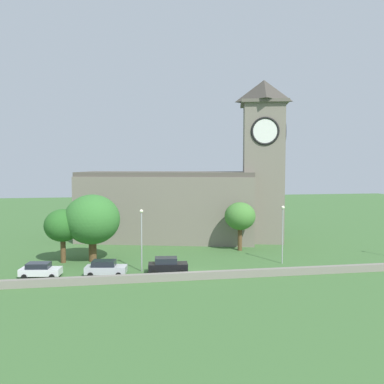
{
  "coord_description": "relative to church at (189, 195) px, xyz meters",
  "views": [
    {
      "loc": [
        -8.11,
        -46.07,
        12.62
      ],
      "look_at": [
        1.11,
        8.72,
        8.84
      ],
      "focal_mm": 38.64,
      "sensor_mm": 36.0,
      "label": 1
    }
  ],
  "objects": [
    {
      "name": "church",
      "position": [
        0.0,
        0.0,
        0.0
      ],
      "size": [
        34.87,
        17.95,
        26.06
      ],
      "color": "slate",
      "rests_on": "ground"
    },
    {
      "name": "car_white",
      "position": [
        -20.01,
        -20.0,
        -6.57
      ],
      "size": [
        4.63,
        2.62,
        1.65
      ],
      "color": "silver",
      "rests_on": "ground"
    },
    {
      "name": "quay_barrier",
      "position": [
        -2.72,
        -23.69,
        -6.99
      ],
      "size": [
        57.52,
        0.7,
        0.84
      ],
      "primitive_type": "cube",
      "color": "gray",
      "rests_on": "ground"
    },
    {
      "name": "streetlamp_central",
      "position": [
        9.06,
        -18.31,
        -2.53
      ],
      "size": [
        0.44,
        0.44,
        7.37
      ],
      "color": "#9EA0A5",
      "rests_on": "ground"
    },
    {
      "name": "car_silver",
      "position": [
        -12.85,
        -20.52,
        -6.52
      ],
      "size": [
        4.82,
        2.82,
        1.75
      ],
      "color": "silver",
      "rests_on": "ground"
    },
    {
      "name": "ground_plane",
      "position": [
        -2.72,
        -6.34,
        -7.41
      ],
      "size": [
        200.0,
        200.0,
        0.0
      ],
      "primitive_type": "plane",
      "color": "#3D6633"
    },
    {
      "name": "tree_riverside_east",
      "position": [
        5.95,
        -9.8,
        -2.41
      ],
      "size": [
        4.49,
        4.49,
        7.07
      ],
      "color": "brown",
      "rests_on": "ground"
    },
    {
      "name": "streetlamp_west_mid",
      "position": [
        -8.73,
        -19.32,
        -2.54
      ],
      "size": [
        0.44,
        0.44,
        7.35
      ],
      "color": "#9EA0A5",
      "rests_on": "ground"
    },
    {
      "name": "car_black",
      "position": [
        -5.83,
        -20.57,
        -6.48
      ],
      "size": [
        4.68,
        2.52,
        1.85
      ],
      "color": "black",
      "rests_on": "ground"
    },
    {
      "name": "tree_churchyard",
      "position": [
        -18.44,
        -13.28,
        -2.64
      ],
      "size": [
        4.61,
        4.61,
        6.9
      ],
      "color": "brown",
      "rests_on": "ground"
    },
    {
      "name": "tree_riverside_west",
      "position": [
        -14.77,
        -13.07,
        -1.97
      ],
      "size": [
        7.14,
        7.14,
        8.69
      ],
      "color": "brown",
      "rests_on": "ground"
    }
  ]
}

